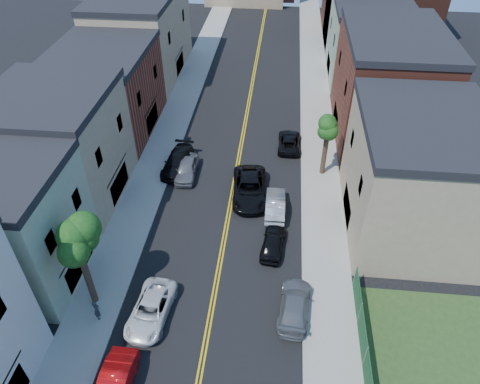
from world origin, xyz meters
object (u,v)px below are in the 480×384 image
(grey_car_right, at_px, (295,305))
(silver_car_right, at_px, (275,205))
(black_car_left, at_px, (178,162))
(grey_car_left, at_px, (187,169))
(dark_car_right_far, at_px, (289,141))
(white_pickup, at_px, (151,310))
(black_suv_lane, at_px, (249,188))
(pedestrian_left, at_px, (97,310))
(black_car_right, at_px, (273,242))

(grey_car_right, xyz_separation_m, silver_car_right, (-1.65, 9.79, 0.05))
(black_car_left, bearing_deg, silver_car_right, -24.56)
(grey_car_left, height_order, dark_car_right_far, grey_car_left)
(white_pickup, xyz_separation_m, dark_car_right_far, (8.58, 20.98, -0.05))
(black_car_left, height_order, black_suv_lane, black_suv_lane)
(black_car_left, bearing_deg, pedestrian_left, -91.20)
(silver_car_right, bearing_deg, grey_car_left, -27.71)
(black_suv_lane, bearing_deg, black_car_left, 149.78)
(silver_car_right, bearing_deg, black_car_left, -29.76)
(white_pickup, xyz_separation_m, grey_car_right, (9.25, 1.31, 0.01))
(black_suv_lane, relative_size, pedestrian_left, 3.90)
(black_suv_lane, bearing_deg, pedestrian_left, -127.45)
(black_car_left, bearing_deg, white_pickup, -79.57)
(black_car_left, height_order, silver_car_right, black_car_left)
(black_car_left, xyz_separation_m, silver_car_right, (9.30, -5.16, -0.03))
(grey_car_left, xyz_separation_m, black_car_right, (8.24, -8.47, -0.08))
(grey_car_right, relative_size, pedestrian_left, 3.03)
(grey_car_left, xyz_separation_m, grey_car_right, (9.89, -13.98, -0.06))
(white_pickup, bearing_deg, grey_car_right, 13.10)
(white_pickup, distance_m, grey_car_left, 15.30)
(dark_car_right_far, bearing_deg, grey_car_right, 92.15)
(dark_car_right_far, bearing_deg, black_car_right, 86.22)
(white_pickup, bearing_deg, pedestrian_left, -165.90)
(black_car_left, bearing_deg, dark_car_right_far, 29.14)
(white_pickup, xyz_separation_m, black_car_right, (7.60, 6.82, -0.01))
(black_suv_lane, bearing_deg, grey_car_left, 153.48)
(dark_car_right_far, bearing_deg, silver_car_right, 84.52)
(grey_car_left, distance_m, black_suv_lane, 6.41)
(black_car_left, relative_size, dark_car_right_far, 1.16)
(black_car_right, xyz_separation_m, silver_car_right, (0.00, 4.27, 0.06))
(grey_car_left, relative_size, silver_car_right, 0.98)
(black_car_left, height_order, dark_car_right_far, black_car_left)
(grey_car_left, xyz_separation_m, black_suv_lane, (5.94, -2.39, 0.10))
(white_pickup, height_order, black_car_left, black_car_left)
(black_car_right, bearing_deg, silver_car_right, -83.85)
(black_car_left, bearing_deg, grey_car_right, -49.30)
(white_pickup, distance_m, black_suv_lane, 13.95)
(black_car_left, height_order, grey_car_right, black_car_left)
(dark_car_right_far, relative_size, black_suv_lane, 0.74)
(pedestrian_left, bearing_deg, white_pickup, -105.64)
(white_pickup, distance_m, pedestrian_left, 3.42)
(black_suv_lane, height_order, pedestrian_left, pedestrian_left)
(black_car_right, height_order, black_suv_lane, black_suv_lane)
(black_car_right, bearing_deg, grey_car_right, 112.86)
(grey_car_left, relative_size, black_car_right, 1.11)
(white_pickup, bearing_deg, black_suv_lane, 72.69)
(grey_car_left, distance_m, pedestrian_left, 16.06)
(white_pickup, relative_size, black_suv_lane, 0.81)
(black_suv_lane, xyz_separation_m, pedestrian_left, (-8.67, -13.43, 0.08))
(black_car_right, distance_m, dark_car_right_far, 14.19)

